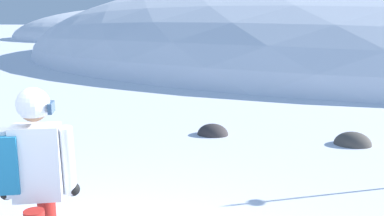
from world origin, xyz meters
name	(u,v)px	position (x,y,z in m)	size (l,w,h in m)	color
ridge_peak_main	(356,53)	(2.60, 29.31, 0.00)	(42.95, 38.66, 10.24)	white
ridge_peak_far	(142,38)	(-21.21, 46.27, 0.00)	(30.56, 27.51, 7.24)	white
snowboarder_main	(35,189)	(-0.41, 0.21, 0.92)	(1.00, 1.66, 1.71)	black
rock_dark	(213,135)	(-0.52, 5.56, 0.00)	(0.61, 0.52, 0.43)	#383333
rock_mid	(352,145)	(2.05, 5.70, 0.00)	(0.66, 0.56, 0.46)	#4C4742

